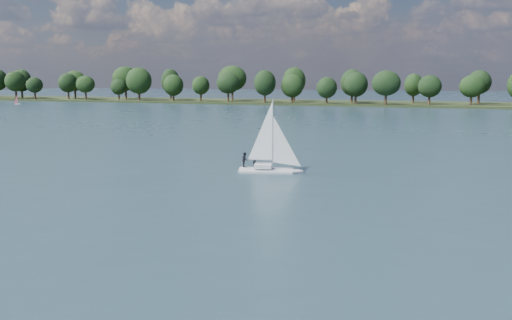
% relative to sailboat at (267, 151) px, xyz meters
% --- Properties ---
extents(ground, '(700.00, 700.00, 0.00)m').
position_rel_sailboat_xyz_m(ground, '(10.63, 55.46, -2.42)').
color(ground, '#233342').
rests_on(ground, ground).
extents(far_shore, '(660.00, 40.00, 1.50)m').
position_rel_sailboat_xyz_m(far_shore, '(10.63, 167.46, -2.42)').
color(far_shore, black).
rests_on(far_shore, ground).
extents(sailboat, '(6.83, 3.27, 8.67)m').
position_rel_sailboat_xyz_m(sailboat, '(0.00, 0.00, 0.00)').
color(sailboat, silver).
rests_on(sailboat, ground).
extents(dinghy_pink, '(2.50, 2.17, 3.83)m').
position_rel_sailboat_xyz_m(dinghy_pink, '(-144.32, 121.94, -1.52)').
color(dinghy_pink, silver).
rests_on(dinghy_pink, ground).
extents(treeline, '(562.74, 73.90, 17.48)m').
position_rel_sailboat_xyz_m(treeline, '(9.03, 164.01, 5.54)').
color(treeline, black).
rests_on(treeline, ground).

